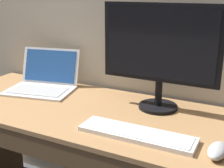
# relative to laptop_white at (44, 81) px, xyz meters

# --- Properties ---
(desk) EXTENTS (1.61, 0.62, 0.70)m
(desk) POSITION_rel_laptop_white_xyz_m (0.39, -0.16, -0.27)
(desk) COLOR #A87A4C
(desk) RESTS_ON ground
(laptop_white) EXTENTS (0.41, 0.37, 0.21)m
(laptop_white) POSITION_rel_laptop_white_xyz_m (0.00, 0.00, 0.00)
(laptop_white) COLOR white
(laptop_white) RESTS_ON desk
(external_monitor) EXTENTS (0.54, 0.18, 0.48)m
(external_monitor) POSITION_rel_laptop_white_xyz_m (0.67, 0.00, 0.23)
(external_monitor) COLOR black
(external_monitor) RESTS_ON desk
(wired_keyboard) EXTENTS (0.45, 0.13, 0.02)m
(wired_keyboard) POSITION_rel_laptop_white_xyz_m (0.69, -0.29, -0.04)
(wired_keyboard) COLOR white
(wired_keyboard) RESTS_ON desk
(computer_mouse) EXTENTS (0.07, 0.13, 0.04)m
(computer_mouse) POSITION_rel_laptop_white_xyz_m (0.98, -0.30, -0.03)
(computer_mouse) COLOR #B7B7BC
(computer_mouse) RESTS_ON desk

